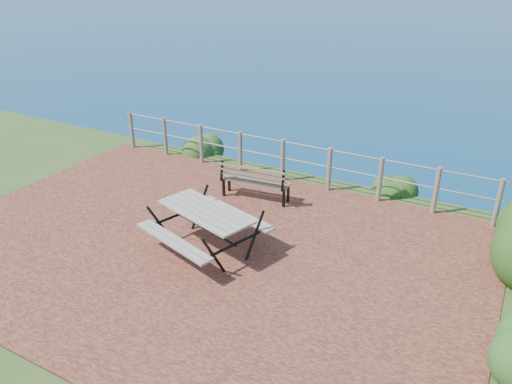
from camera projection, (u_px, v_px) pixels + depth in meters
ground at (201, 245)px, 9.15m from camera, size 10.00×7.00×0.12m
safety_railing at (283, 158)px, 11.55m from camera, size 9.40×0.10×1.00m
picnic_table at (206, 225)px, 8.81m from camera, size 1.96×1.53×0.77m
park_bench at (256, 175)px, 10.64m from camera, size 1.54×0.54×0.85m
shrub_lip_west at (206, 152)px, 13.53m from camera, size 0.88×0.88×0.67m
shrub_lip_east at (394, 191)px, 11.27m from camera, size 0.82×0.82×0.58m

